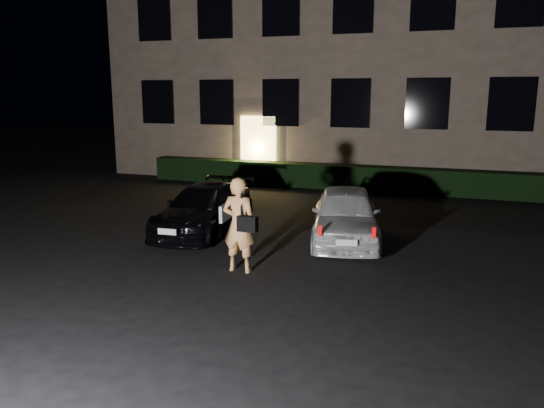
% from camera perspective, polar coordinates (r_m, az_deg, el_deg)
% --- Properties ---
extents(ground, '(80.00, 80.00, 0.00)m').
position_cam_1_polar(ground, '(9.36, -5.58, -9.19)').
color(ground, black).
rests_on(ground, ground).
extents(building, '(20.00, 8.11, 12.00)m').
position_cam_1_polar(building, '(23.34, 10.73, 18.17)').
color(building, brown).
rests_on(building, ground).
extents(hedge, '(15.00, 0.70, 0.85)m').
position_cam_1_polar(hedge, '(19.00, 7.94, 2.87)').
color(hedge, black).
rests_on(hedge, ground).
extents(sedan, '(1.90, 4.06, 1.13)m').
position_cam_1_polar(sedan, '(13.14, -7.27, -0.48)').
color(sedan, black).
rests_on(sedan, ground).
extents(hatch, '(2.25, 3.93, 1.26)m').
position_cam_1_polar(hatch, '(12.23, 7.93, -1.12)').
color(hatch, silver).
rests_on(hatch, ground).
extents(man, '(0.75, 0.45, 1.83)m').
position_cam_1_polar(man, '(10.02, -3.53, -2.23)').
color(man, '#E49B59').
rests_on(man, ground).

